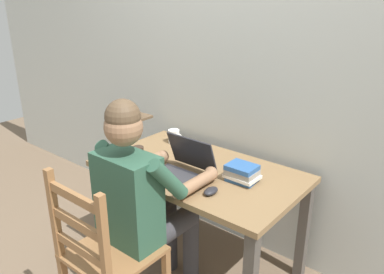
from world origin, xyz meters
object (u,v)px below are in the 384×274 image
seated_person (143,196)px  book_stack_main (242,173)px  coffee_mug_spare (138,153)px  coffee_mug_white (174,136)px  computer_mouse (211,191)px  desk (198,183)px  wooden_chair (105,257)px  coffee_mug_dark (188,152)px  laptop (182,168)px

seated_person → book_stack_main: seated_person is taller
seated_person → coffee_mug_spare: bearing=139.7°
coffee_mug_white → coffee_mug_spare: bearing=-87.4°
seated_person → coffee_mug_spare: seated_person is taller
computer_mouse → desk: bearing=140.5°
desk → wooden_chair: 0.74m
desk → coffee_mug_spare: bearing=-159.7°
seated_person → coffee_mug_dark: (-0.11, 0.51, 0.06)m
book_stack_main → wooden_chair: bearing=-113.5°
computer_mouse → coffee_mug_white: 0.78m
seated_person → coffee_mug_white: (-0.37, 0.67, 0.06)m
wooden_chair → computer_mouse: size_ratio=9.56×
computer_mouse → coffee_mug_spare: coffee_mug_spare is taller
coffee_mug_white → coffee_mug_spare: (0.02, -0.37, -0.01)m
coffee_mug_dark → coffee_mug_spare: bearing=-138.4°
wooden_chair → seated_person: bearing=90.0°
coffee_mug_spare → book_stack_main: 0.70m
laptop → coffee_mug_spare: (-0.37, 0.00, -0.01)m
coffee_mug_spare → book_stack_main: bearing=13.8°
computer_mouse → laptop: bearing=165.9°
desk → laptop: bearing=-93.5°
desk → book_stack_main: bearing=5.0°
computer_mouse → coffee_mug_dark: coffee_mug_dark is taller
desk → coffee_mug_white: 0.48m
computer_mouse → wooden_chair: bearing=-118.3°
computer_mouse → seated_person: bearing=-139.9°
coffee_mug_spare → seated_person: bearing=-40.3°
desk → coffee_mug_white: (-0.40, 0.23, 0.15)m
coffee_mug_dark → book_stack_main: size_ratio=0.66×
wooden_chair → coffee_mug_white: wooden_chair is taller
desk → wooden_chair: wooden_chair is taller
coffee_mug_spare → computer_mouse: bearing=-6.0°
seated_person → coffee_mug_white: size_ratio=10.59×
laptop → book_stack_main: 0.35m
coffee_mug_dark → book_stack_main: book_stack_main is taller
computer_mouse → book_stack_main: (0.05, 0.23, 0.03)m
laptop → coffee_mug_dark: 0.25m
laptop → computer_mouse: laptop is taller
laptop → desk: bearing=86.5°
laptop → wooden_chair: bearing=-91.8°
wooden_chair → laptop: size_ratio=2.90×
coffee_mug_white → laptop: bearing=-43.4°
coffee_mug_white → coffee_mug_dark: same height
desk → computer_mouse: computer_mouse is taller
computer_mouse → coffee_mug_dark: bearing=144.6°
book_stack_main → computer_mouse: bearing=-101.5°
desk → seated_person: (-0.03, -0.44, 0.09)m
seated_person → coffee_mug_white: bearing=119.1°
laptop → book_stack_main: laptop is taller
coffee_mug_white → book_stack_main: size_ratio=0.63×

